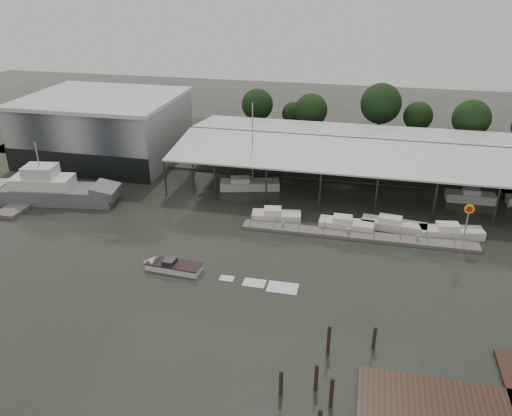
% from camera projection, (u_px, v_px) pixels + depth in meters
% --- Properties ---
extents(ground, '(200.00, 200.00, 0.00)m').
position_uv_depth(ground, '(213.00, 266.00, 54.32)').
color(ground, '#252A22').
rests_on(ground, ground).
extents(land_strip_far, '(140.00, 30.00, 0.30)m').
position_uv_depth(land_strip_far, '(280.00, 146.00, 91.30)').
color(land_strip_far, '#3B4030').
rests_on(land_strip_far, ground).
extents(land_strip_west, '(20.00, 40.00, 0.30)m').
position_uv_depth(land_strip_west, '(47.00, 151.00, 88.56)').
color(land_strip_west, '#3B4030').
rests_on(land_strip_west, ground).
extents(storage_warehouse, '(24.50, 20.50, 10.50)m').
position_uv_depth(storage_warehouse, '(105.00, 127.00, 83.93)').
color(storage_warehouse, '#90959A').
rests_on(storage_warehouse, ground).
extents(covered_boat_shed, '(58.24, 24.00, 6.96)m').
position_uv_depth(covered_boat_shed, '(379.00, 144.00, 73.03)').
color(covered_boat_shed, silver).
rests_on(covered_boat_shed, ground).
extents(trawler_dock, '(3.00, 18.00, 0.50)m').
position_uv_depth(trawler_dock, '(44.00, 190.00, 72.43)').
color(trawler_dock, slate).
rests_on(trawler_dock, ground).
extents(floating_dock, '(28.00, 2.00, 1.40)m').
position_uv_depth(floating_dock, '(357.00, 236.00, 60.11)').
color(floating_dock, slate).
rests_on(floating_dock, ground).
extents(shell_fuel_sign, '(1.10, 0.18, 5.55)m').
position_uv_depth(shell_fuel_sign, '(468.00, 218.00, 56.15)').
color(shell_fuel_sign, '#96999C').
rests_on(shell_fuel_sign, ground).
extents(boardwalk_platform, '(15.00, 12.00, 0.50)m').
position_uv_depth(boardwalk_platform, '(477.00, 413.00, 35.96)').
color(boardwalk_platform, '#352215').
rests_on(boardwalk_platform, ground).
extents(grey_trawler, '(18.54, 6.90, 8.84)m').
position_uv_depth(grey_trawler, '(52.00, 190.00, 69.00)').
color(grey_trawler, slate).
rests_on(grey_trawler, ground).
extents(white_sailboat, '(9.02, 4.59, 12.98)m').
position_uv_depth(white_sailboat, '(249.00, 184.00, 73.36)').
color(white_sailboat, silver).
rests_on(white_sailboat, ground).
extents(speedboat_underway, '(17.66, 3.30, 2.00)m').
position_uv_depth(speedboat_underway, '(169.00, 266.00, 53.57)').
color(speedboat_underway, silver).
rests_on(speedboat_underway, ground).
extents(moored_cruiser_0, '(6.46, 3.02, 1.70)m').
position_uv_depth(moored_cruiser_0, '(276.00, 216.00, 64.06)').
color(moored_cruiser_0, silver).
rests_on(moored_cruiser_0, ground).
extents(moored_cruiser_1, '(6.79, 2.51, 1.70)m').
position_uv_depth(moored_cruiser_1, '(346.00, 224.00, 61.90)').
color(moored_cruiser_1, silver).
rests_on(moored_cruiser_1, ground).
extents(moored_cruiser_2, '(8.09, 3.15, 1.70)m').
position_uv_depth(moored_cruiser_2, '(393.00, 225.00, 61.80)').
color(moored_cruiser_2, silver).
rests_on(moored_cruiser_2, ground).
extents(moored_cruiser_3, '(7.67, 3.24, 1.70)m').
position_uv_depth(moored_cruiser_3, '(451.00, 232.00, 60.14)').
color(moored_cruiser_3, silver).
rests_on(moored_cruiser_3, ground).
extents(mooring_pilings, '(7.12, 10.42, 3.45)m').
position_uv_depth(mooring_pilings, '(326.00, 377.00, 38.15)').
color(mooring_pilings, '#35271A').
rests_on(mooring_pilings, ground).
extents(horizon_tree_line, '(69.56, 10.34, 11.02)m').
position_uv_depth(horizon_tree_line, '(417.00, 114.00, 88.71)').
color(horizon_tree_line, black).
rests_on(horizon_tree_line, ground).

